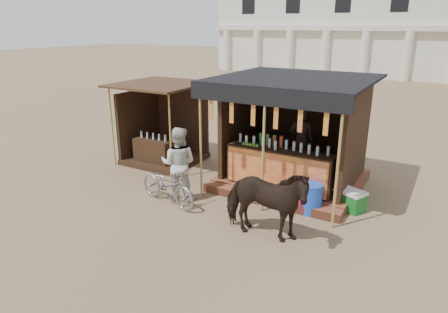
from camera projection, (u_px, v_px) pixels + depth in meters
ground at (185, 229)px, 8.18m from camera, size 120.00×120.00×0.00m
main_stall at (293, 146)px, 10.14m from camera, size 3.60×3.61×2.78m
secondary_stall at (161, 133)px, 12.07m from camera, size 2.40×2.40×2.38m
cow at (265, 203)px, 7.60m from camera, size 1.83×0.93×1.50m
motorbike at (167, 185)px, 9.20m from camera, size 1.84×0.96×0.92m
bystander at (179, 164)px, 9.34m from camera, size 1.03×0.92×1.76m
blue_barrel at (311, 199)px, 8.77m from camera, size 0.51×0.51×0.68m
red_crate at (299, 203)px, 8.96m from camera, size 0.45×0.46×0.33m
cooler at (350, 200)px, 8.96m from camera, size 0.76×0.65×0.46m
background_building at (377, 24)px, 32.47m from camera, size 26.00×7.45×8.18m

